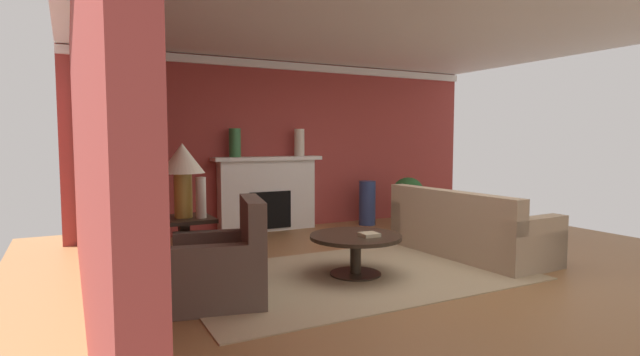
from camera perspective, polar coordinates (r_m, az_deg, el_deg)
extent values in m
plane|color=olive|center=(5.71, 10.81, -10.65)|extent=(8.39, 8.39, 0.00)
cube|color=#9E3833|center=(8.34, -3.16, 3.86)|extent=(7.05, 0.12, 2.77)
cube|color=#9E3833|center=(4.62, -25.73, 2.83)|extent=(0.12, 7.05, 2.77)
cube|color=white|center=(5.89, 9.35, 17.39)|extent=(7.05, 7.05, 0.06)
cube|color=white|center=(8.35, -2.97, 12.86)|extent=(7.05, 0.08, 0.12)
cube|color=tan|center=(5.46, 4.15, -11.22)|extent=(3.66, 2.24, 0.01)
cube|color=white|center=(7.98, -6.17, -2.04)|extent=(1.60, 0.25, 1.15)
cube|color=black|center=(7.99, -6.10, -3.65)|extent=(0.70, 0.26, 0.60)
cube|color=white|center=(7.91, -6.13, 2.28)|extent=(1.80, 0.35, 0.06)
cube|color=tan|center=(6.62, 17.07, -6.66)|extent=(1.00, 2.14, 0.45)
cube|color=tan|center=(6.30, 14.99, -3.26)|extent=(0.30, 2.11, 0.40)
cube|color=tan|center=(6.01, 23.80, -7.15)|extent=(0.91, 0.24, 0.62)
cube|color=tan|center=(7.27, 11.56, -4.87)|extent=(0.91, 0.24, 0.62)
cube|color=brown|center=(4.64, -11.83, -11.42)|extent=(0.96, 0.96, 0.44)
cube|color=brown|center=(4.56, -7.89, -5.53)|extent=(0.33, 0.82, 0.51)
cube|color=brown|center=(4.94, -12.03, -9.48)|extent=(0.81, 0.31, 0.60)
cube|color=brown|center=(4.30, -11.64, -11.60)|extent=(0.81, 0.31, 0.60)
cylinder|color=#2D2319|center=(5.36, 4.18, -6.85)|extent=(1.00, 1.00, 0.04)
cylinder|color=#2D2319|center=(5.41, 4.17, -9.19)|extent=(0.12, 0.12, 0.41)
cylinder|color=#2D2319|center=(5.46, 4.15, -11.13)|extent=(0.56, 0.56, 0.03)
cube|color=#2D2319|center=(5.15, -15.62, -4.66)|extent=(0.56, 0.56, 0.04)
cube|color=#2D2319|center=(5.21, -15.54, -8.46)|extent=(0.10, 0.10, 0.66)
cube|color=#2D2319|center=(5.29, -15.47, -11.74)|extent=(0.45, 0.45, 0.04)
cylinder|color=#B28E38|center=(5.11, -15.68, -1.95)|extent=(0.18, 0.18, 0.45)
cone|color=beige|center=(5.09, -15.77, 2.25)|extent=(0.44, 0.44, 0.30)
cylinder|color=beige|center=(5.03, -13.73, -2.24)|extent=(0.10, 0.10, 0.41)
cylinder|color=#33703D|center=(7.70, -9.90, 4.06)|extent=(0.18, 0.18, 0.45)
cylinder|color=navy|center=(8.52, 5.54, -2.91)|extent=(0.29, 0.29, 0.77)
cylinder|color=beige|center=(8.10, -2.44, 4.16)|extent=(0.17, 0.17, 0.45)
cube|color=tan|center=(5.28, 5.77, -6.59)|extent=(0.19, 0.19, 0.04)
cylinder|color=#A8754C|center=(8.61, 10.20, -4.46)|extent=(0.32, 0.32, 0.30)
sphere|color=#28602D|center=(8.55, 10.24, -1.80)|extent=(0.56, 0.56, 0.56)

